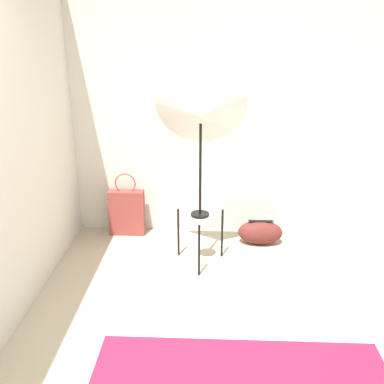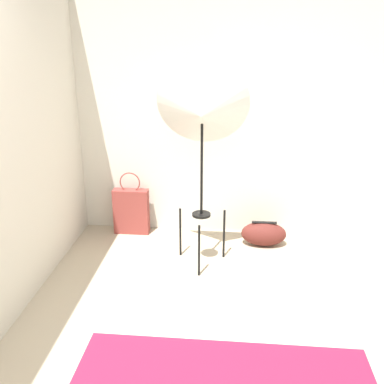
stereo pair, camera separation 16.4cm
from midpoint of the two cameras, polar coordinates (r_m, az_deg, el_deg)
wall_back at (r=4.32m, az=2.69°, el=11.22°), size 8.00×0.05×2.60m
wall_side_left at (r=3.22m, az=-21.77°, el=6.71°), size 0.05×8.00×2.60m
photo_umbrella at (r=3.60m, az=2.62°, el=10.26°), size 0.76×0.47×1.75m
tote_bag at (r=4.54m, az=-6.69°, el=-2.38°), size 0.35×0.12×0.64m
duffel_bag at (r=4.37m, az=10.15°, el=-5.26°), size 0.43×0.23×0.24m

